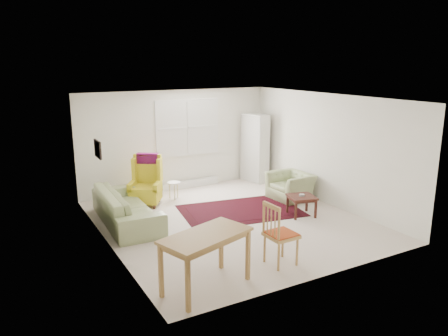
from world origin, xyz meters
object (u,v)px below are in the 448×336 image
sofa (126,201)px  armchair (291,183)px  desk_chair (281,233)px  stool (174,190)px  wingback_chair (145,181)px  desk (206,261)px  coffee_table (301,206)px  cabinet (255,148)px

sofa → armchair: 3.88m
armchair → desk_chair: (-2.26, -2.68, 0.15)m
stool → wingback_chair: bearing=-170.3°
stool → desk: size_ratio=0.31×
coffee_table → desk_chair: 2.40m
armchair → sofa: bearing=-97.4°
cabinet → stool: bearing=176.1°
armchair → desk: 4.60m
wingback_chair → desk: size_ratio=0.87×
sofa → coffee_table: bearing=-110.3°
cabinet → desk_chair: (-2.38, -4.43, -0.39)m
coffee_table → desk: bearing=-151.0°
cabinet → desk: 5.92m
sofa → desk: (0.21, -3.11, -0.06)m
armchair → cabinet: size_ratio=0.52×
stool → desk_chair: 4.04m
coffee_table → desk: (-3.14, -1.74, 0.20)m
sofa → desk: sofa is taller
desk_chair → coffee_table: bearing=-48.5°
armchair → coffee_table: size_ratio=1.79×
sofa → desk_chair: 3.41m
wingback_chair → cabinet: cabinet is taller
armchair → wingback_chair: size_ratio=0.83×
stool → desk: 4.32m
armchair → coffee_table: (-0.52, -1.05, -0.15)m
armchair → desk_chair: size_ratio=0.91×
sofa → armchair: sofa is taller
coffee_table → cabinet: bearing=77.0°
sofa → cabinet: 4.26m
coffee_table → stool: coffee_table is taller
sofa → wingback_chair: 1.15m
sofa → desk: bearing=-174.1°
wingback_chair → cabinet: (3.28, 0.53, 0.34)m
cabinet → armchair: bearing=-106.9°
desk → sofa: bearing=93.9°
wingback_chair → desk: 4.05m
cabinet → sofa: bearing=-173.2°
wingback_chair → desk: (-0.50, -4.01, -0.16)m
desk_chair → armchair: bearing=-41.8°
wingback_chair → coffee_table: size_ratio=2.15×
sofa → coffee_table: (3.35, -1.37, -0.25)m
stool → desk: (-1.24, -4.14, 0.21)m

